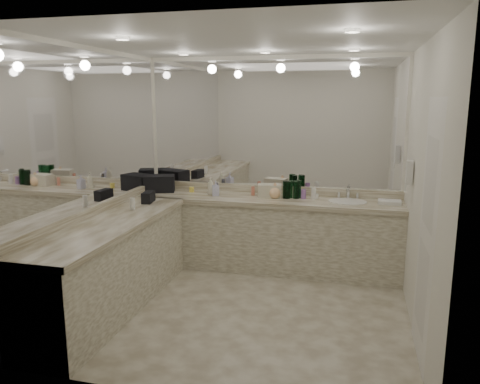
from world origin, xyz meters
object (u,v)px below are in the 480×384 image
(hand_towel, at_px, (390,202))
(soap_bottle_c, at_px, (275,191))
(sink, at_px, (347,202))
(cream_cosmetic_case, at_px, (270,190))
(black_toiletry_bag, at_px, (159,183))
(wall_phone, at_px, (409,172))
(soap_bottle_b, at_px, (216,188))
(soap_bottle_a, at_px, (211,186))

(hand_towel, height_order, soap_bottle_c, soap_bottle_c)
(sink, height_order, soap_bottle_c, soap_bottle_c)
(cream_cosmetic_case, bearing_deg, hand_towel, -12.09)
(black_toiletry_bag, bearing_deg, soap_bottle_c, -1.46)
(wall_phone, distance_m, soap_bottle_c, 1.59)
(soap_bottle_c, bearing_deg, soap_bottle_b, -176.80)
(sink, relative_size, cream_cosmetic_case, 1.56)
(cream_cosmetic_case, bearing_deg, black_toiletry_bag, 170.23)
(soap_bottle_a, bearing_deg, sink, -1.26)
(black_toiletry_bag, xyz_separation_m, soap_bottle_c, (1.53, -0.04, -0.02))
(wall_phone, bearing_deg, soap_bottle_a, 166.82)
(soap_bottle_a, relative_size, soap_bottle_b, 1.13)
(wall_phone, distance_m, soap_bottle_a, 2.38)
(wall_phone, relative_size, soap_bottle_c, 1.29)
(sink, bearing_deg, soap_bottle_a, 178.74)
(hand_towel, height_order, soap_bottle_b, soap_bottle_b)
(hand_towel, bearing_deg, soap_bottle_b, -178.55)
(wall_phone, xyz_separation_m, soap_bottle_c, (-1.47, 0.50, -0.36))
(sink, distance_m, wall_phone, 0.91)
(wall_phone, height_order, black_toiletry_bag, wall_phone)
(black_toiletry_bag, distance_m, cream_cosmetic_case, 1.45)
(soap_bottle_a, xyz_separation_m, soap_bottle_c, (0.83, -0.03, -0.01))
(soap_bottle_c, bearing_deg, cream_cosmetic_case, 144.48)
(black_toiletry_bag, relative_size, soap_bottle_c, 2.10)
(wall_phone, bearing_deg, sink, 140.43)
(sink, height_order, hand_towel, hand_towel)
(hand_towel, bearing_deg, wall_phone, -75.34)
(sink, height_order, soap_bottle_a, soap_bottle_a)
(black_toiletry_bag, xyz_separation_m, soap_bottle_b, (0.79, -0.08, -0.02))
(soap_bottle_b, relative_size, soap_bottle_c, 1.02)
(soap_bottle_a, bearing_deg, cream_cosmetic_case, 1.57)
(black_toiletry_bag, relative_size, cream_cosmetic_case, 1.38)
(soap_bottle_a, height_order, soap_bottle_c, soap_bottle_a)
(black_toiletry_bag, height_order, soap_bottle_a, black_toiletry_bag)
(sink, distance_m, soap_bottle_b, 1.60)
(soap_bottle_a, distance_m, soap_bottle_b, 0.12)
(black_toiletry_bag, xyz_separation_m, hand_towel, (2.86, -0.03, -0.09))
(sink, relative_size, wall_phone, 1.83)
(hand_towel, distance_m, soap_bottle_c, 1.33)
(black_toiletry_bag, height_order, hand_towel, black_toiletry_bag)
(black_toiletry_bag, bearing_deg, soap_bottle_a, -0.47)
(sink, bearing_deg, wall_phone, -39.57)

